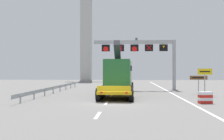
% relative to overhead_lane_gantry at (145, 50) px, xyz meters
% --- Properties ---
extents(ground, '(112.00, 112.00, 0.00)m').
position_rel_overhead_lane_gantry_xyz_m(ground, '(-3.48, -15.10, -5.21)').
color(ground, slate).
extents(lane_markings, '(0.20, 51.78, 0.01)m').
position_rel_overhead_lane_gantry_xyz_m(lane_markings, '(-3.78, 3.48, -5.20)').
color(lane_markings, silver).
rests_on(lane_markings, ground).
extents(edge_line_right, '(0.20, 63.00, 0.01)m').
position_rel_overhead_lane_gantry_xyz_m(edge_line_right, '(2.72, -3.10, -5.20)').
color(edge_line_right, silver).
rests_on(edge_line_right, ground).
extents(overhead_lane_gantry, '(10.77, 0.90, 6.75)m').
position_rel_overhead_lane_gantry_xyz_m(overhead_lane_gantry, '(0.00, 0.00, 0.00)').
color(overhead_lane_gantry, '#9EA0A5').
rests_on(overhead_lane_gantry, ground).
extents(heavy_haul_truck_yellow, '(3.21, 14.10, 5.30)m').
position_rel_overhead_lane_gantry_xyz_m(heavy_haul_truck_yellow, '(-3.05, -6.59, -3.22)').
color(heavy_haul_truck_yellow, yellow).
rests_on(heavy_haul_truck_yellow, ground).
extents(exit_sign_yellow, '(1.40, 0.15, 2.72)m').
position_rel_overhead_lane_gantry_xyz_m(exit_sign_yellow, '(5.44, -8.42, -3.15)').
color(exit_sign_yellow, '#9EA0A5').
rests_on(exit_sign_yellow, ground).
extents(tourist_info_sign_brown, '(1.85, 0.15, 1.97)m').
position_rel_overhead_lane_gantry_xyz_m(tourist_info_sign_brown, '(5.39, -6.04, -3.67)').
color(tourist_info_sign_brown, '#9EA0A5').
rests_on(tourist_info_sign_brown, ground).
extents(crash_barrier_striped, '(1.06, 0.63, 0.90)m').
position_rel_overhead_lane_gantry_xyz_m(crash_barrier_striped, '(3.79, -14.87, -4.76)').
color(crash_barrier_striped, red).
rests_on(crash_barrier_striped, ground).
extents(guardrail_left, '(0.13, 25.46, 0.76)m').
position_rel_overhead_lane_gantry_xyz_m(guardrail_left, '(-10.43, -4.37, -4.65)').
color(guardrail_left, '#999EA3').
rests_on(guardrail_left, ground).
extents(bridge_pylon_distant, '(9.00, 2.00, 35.01)m').
position_rel_overhead_lane_gantry_xyz_m(bridge_pylon_distant, '(-12.96, 35.52, 12.69)').
color(bridge_pylon_distant, '#B7B7B2').
rests_on(bridge_pylon_distant, ground).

